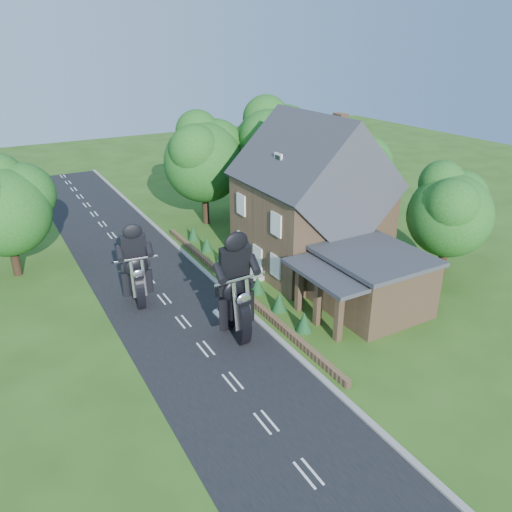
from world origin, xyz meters
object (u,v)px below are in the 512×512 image
garden_wall (236,287)px  motorcycle_lead (235,322)px  annex (369,281)px  motorcycle_follow (138,292)px  house (311,204)px

garden_wall → motorcycle_lead: bearing=-117.3°
annex → garden_wall: bearing=133.8°
motorcycle_lead → garden_wall: bearing=-119.6°
garden_wall → motorcycle_lead: (-2.45, -4.75, 0.69)m
garden_wall → motorcycle_follow: 5.91m
annex → motorcycle_follow: size_ratio=4.35×
garden_wall → motorcycle_lead: size_ratio=11.47×
annex → motorcycle_follow: 13.36m
house → motorcycle_follow: 12.48m
house → motorcycle_lead: (-8.64, -5.75, -3.45)m
garden_wall → motorcycle_follow: (-5.76, 1.21, 0.56)m
house → annex: house is taller
motorcycle_lead → motorcycle_follow: bearing=-63.3°
garden_wall → house: house is taller
house → annex: 7.30m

